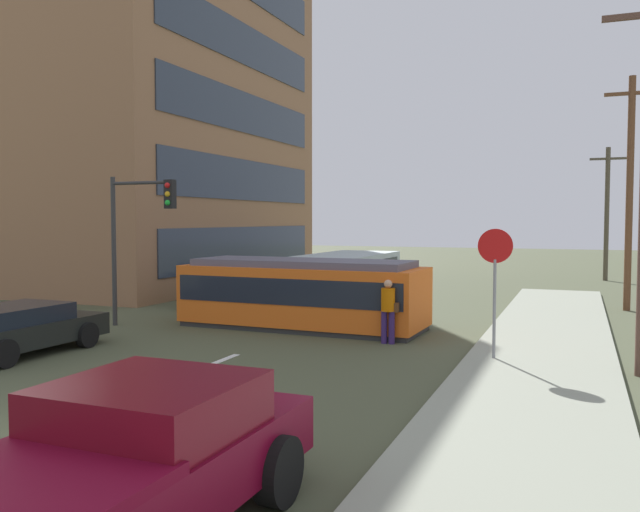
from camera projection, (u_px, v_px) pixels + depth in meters
The scene contains 18 objects.
ground_plane at pixel (286, 335), 18.23m from camera, with size 120.00×120.00×0.00m, color #494F36.
sidewalk_curb_right at pixel (532, 392), 12.00m from camera, with size 3.20×36.00×0.14m, color gray.
lane_stripe_1 at pixel (84, 415), 10.81m from camera, with size 0.16×2.40×0.01m, color silver.
lane_stripe_2 at pixel (211, 365), 14.52m from camera, with size 0.16×2.40×0.01m, color silver.
lane_stripe_3 at pixel (366, 304), 25.08m from camera, with size 0.16×2.40×0.01m, color silver.
lane_stripe_4 at pixel (405, 288), 30.65m from camera, with size 0.16×2.40×0.01m, color silver.
corner_building at pixel (124, 96), 33.75m from camera, with size 14.20×16.80×19.20m.
streetcar_tram at pixel (302, 292), 19.49m from camera, with size 7.33×2.78×2.04m.
city_bus at pixel (346, 276), 24.66m from camera, with size 2.61×5.97×1.93m.
pedestrian_crossing at pixel (388, 308), 16.96m from camera, with size 0.45×0.36×1.67m.
pickup_truck_parked at pixel (119, 469), 6.36m from camera, with size 2.33×5.03×1.55m.
parked_sedan_mid at pixel (18, 328), 15.63m from camera, with size 2.13×4.21×1.19m.
parked_sedan_far at pixel (230, 288), 24.93m from camera, with size 1.99×4.41×1.19m.
parked_sedan_furthest at pixel (278, 276), 30.43m from camera, with size 2.03×4.49×1.19m.
stop_sign at pixel (495, 266), 14.49m from camera, with size 0.76×0.07×2.88m.
traffic_light_mast at pixel (138, 222), 19.49m from camera, with size 2.26×0.33×4.51m.
utility_pole_mid at pixel (630, 189), 22.99m from camera, with size 1.80×0.24×8.23m.
utility_pole_far at pixel (607, 211), 34.51m from camera, with size 1.80×0.24×7.02m.
Camera 1 is at (7.56, -6.45, 3.22)m, focal length 36.79 mm.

